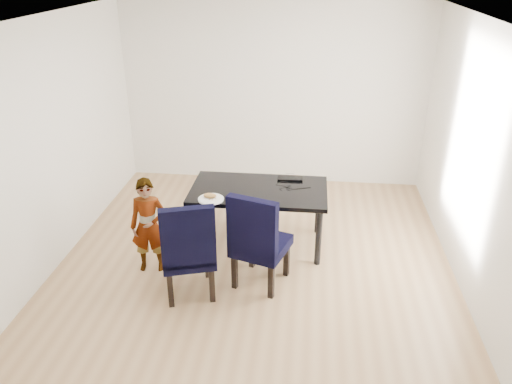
# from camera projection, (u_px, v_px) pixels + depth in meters

# --- Properties ---
(floor) EXTENTS (4.50, 5.00, 0.01)m
(floor) POSITION_uv_depth(u_px,v_px,m) (254.00, 266.00, 5.75)
(floor) COLOR tan
(floor) RESTS_ON ground
(ceiling) EXTENTS (4.50, 5.00, 0.01)m
(ceiling) POSITION_uv_depth(u_px,v_px,m) (254.00, 19.00, 4.58)
(ceiling) COLOR white
(ceiling) RESTS_ON wall_back
(wall_back) EXTENTS (4.50, 0.01, 2.70)m
(wall_back) POSITION_uv_depth(u_px,v_px,m) (273.00, 95.00, 7.41)
(wall_back) COLOR white
(wall_back) RESTS_ON ground
(wall_front) EXTENTS (4.50, 0.01, 2.70)m
(wall_front) POSITION_uv_depth(u_px,v_px,m) (205.00, 313.00, 2.92)
(wall_front) COLOR white
(wall_front) RESTS_ON ground
(wall_left) EXTENTS (0.01, 5.00, 2.70)m
(wall_left) POSITION_uv_depth(u_px,v_px,m) (47.00, 148.00, 5.39)
(wall_left) COLOR silver
(wall_left) RESTS_ON ground
(wall_right) EXTENTS (0.01, 5.00, 2.70)m
(wall_right) POSITION_uv_depth(u_px,v_px,m) (480.00, 166.00, 4.94)
(wall_right) COLOR silver
(wall_right) RESTS_ON ground
(dining_table) EXTENTS (1.60, 0.90, 0.75)m
(dining_table) POSITION_uv_depth(u_px,v_px,m) (259.00, 217.00, 6.03)
(dining_table) COLOR black
(dining_table) RESTS_ON floor
(chair_left) EXTENTS (0.67, 0.69, 1.10)m
(chair_left) POSITION_uv_depth(u_px,v_px,m) (188.00, 246.00, 5.09)
(chair_left) COLOR black
(chair_left) RESTS_ON floor
(chair_right) EXTENTS (0.67, 0.69, 1.11)m
(chair_right) POSITION_uv_depth(u_px,v_px,m) (261.00, 237.00, 5.24)
(chair_right) COLOR black
(chair_right) RESTS_ON floor
(child) EXTENTS (0.44, 0.32, 1.10)m
(child) POSITION_uv_depth(u_px,v_px,m) (149.00, 226.00, 5.47)
(child) COLOR orange
(child) RESTS_ON floor
(plate) EXTENTS (0.31, 0.31, 0.02)m
(plate) POSITION_uv_depth(u_px,v_px,m) (211.00, 199.00, 5.60)
(plate) COLOR white
(plate) RESTS_ON dining_table
(sandwich) EXTENTS (0.15, 0.08, 0.06)m
(sandwich) POSITION_uv_depth(u_px,v_px,m) (210.00, 196.00, 5.60)
(sandwich) COLOR #A07139
(sandwich) RESTS_ON plate
(laptop) EXTENTS (0.32, 0.21, 0.02)m
(laptop) POSITION_uv_depth(u_px,v_px,m) (290.00, 177.00, 6.14)
(laptop) COLOR black
(laptop) RESTS_ON dining_table
(cable_tangle) EXTENTS (0.15, 0.15, 0.01)m
(cable_tangle) POSITION_uv_depth(u_px,v_px,m) (285.00, 188.00, 5.87)
(cable_tangle) COLOR black
(cable_tangle) RESTS_ON dining_table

